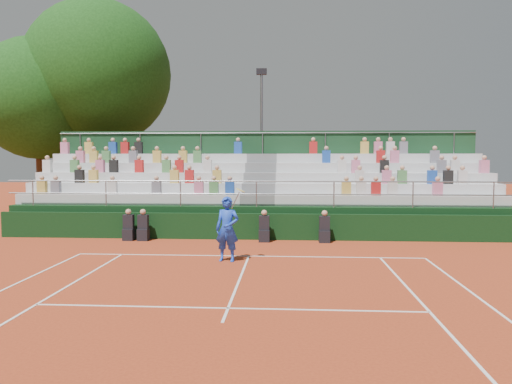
# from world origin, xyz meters

# --- Properties ---
(ground) EXTENTS (90.00, 90.00, 0.00)m
(ground) POSITION_xyz_m (0.00, 0.00, 0.00)
(ground) COLOR #AA3D1C
(ground) RESTS_ON ground
(courtside_wall) EXTENTS (20.00, 0.15, 1.00)m
(courtside_wall) POSITION_xyz_m (0.00, 3.20, 0.50)
(courtside_wall) COLOR black
(courtside_wall) RESTS_ON ground
(line_officials) EXTENTS (7.75, 0.40, 1.19)m
(line_officials) POSITION_xyz_m (-1.52, 2.75, 0.48)
(line_officials) COLOR black
(line_officials) RESTS_ON ground
(grandstand) EXTENTS (20.00, 5.20, 4.40)m
(grandstand) POSITION_xyz_m (-0.01, 6.44, 1.07)
(grandstand) COLOR black
(grandstand) RESTS_ON ground
(tennis_player) EXTENTS (0.92, 0.58, 2.22)m
(tennis_player) POSITION_xyz_m (-0.59, -0.79, 0.98)
(tennis_player) COLOR blue
(tennis_player) RESTS_ON ground
(tree_west) EXTENTS (6.77, 6.77, 9.79)m
(tree_west) POSITION_xyz_m (-12.67, 11.64, 6.40)
(tree_west) COLOR #382514
(tree_west) RESTS_ON ground
(tree_east) EXTENTS (8.27, 8.27, 12.04)m
(tree_east) POSITION_xyz_m (-9.66, 12.64, 7.89)
(tree_east) COLOR #382514
(tree_east) RESTS_ON ground
(floodlight_mast) EXTENTS (0.60, 0.25, 8.26)m
(floodlight_mast) POSITION_xyz_m (-0.33, 13.64, 4.81)
(floodlight_mast) COLOR gray
(floodlight_mast) RESTS_ON ground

